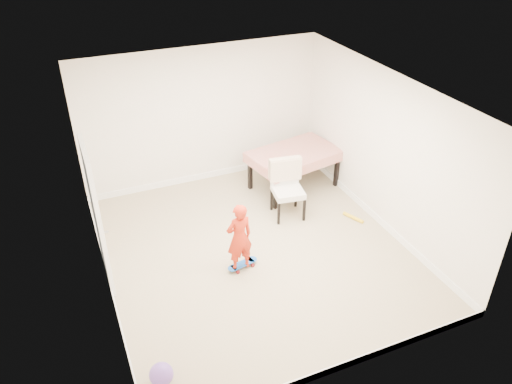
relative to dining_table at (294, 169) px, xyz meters
name	(u,v)px	position (x,y,z in m)	size (l,w,h in m)	color
ground	(255,251)	(-1.43, -1.52, -0.38)	(5.00, 5.00, 0.00)	tan
ceiling	(255,95)	(-1.43, -1.52, 2.20)	(4.50, 5.00, 0.04)	white
wall_back	(202,117)	(-1.43, 0.96, 0.92)	(4.50, 0.04, 2.60)	silver
wall_front	(347,289)	(-1.43, -4.00, 0.92)	(4.50, 0.04, 2.60)	silver
wall_left	(96,213)	(-3.66, -1.52, 0.92)	(0.04, 5.00, 2.60)	silver
wall_right	(384,152)	(0.80, -1.52, 0.92)	(0.04, 5.00, 2.60)	silver
door	(97,219)	(-3.65, -1.22, 0.65)	(0.10, 0.94, 2.11)	white
baseboard_back	(206,175)	(-1.43, 0.97, -0.32)	(4.50, 0.02, 0.12)	white
baseboard_front	(337,368)	(-1.43, -4.01, -0.32)	(4.50, 0.02, 0.12)	white
baseboard_left	(110,286)	(-3.67, -1.52, -0.32)	(0.02, 5.00, 0.12)	white
baseboard_right	(375,216)	(0.81, -1.52, -0.32)	(0.02, 5.00, 0.12)	white
dining_table	(294,169)	(0.00, 0.00, 0.00)	(1.61, 1.01, 0.75)	#A90919
dining_chair	(288,190)	(-0.52, -0.82, 0.13)	(0.55, 0.63, 1.01)	white
skateboard	(243,265)	(-1.76, -1.82, -0.34)	(0.50, 0.18, 0.08)	blue
child	(239,239)	(-1.81, -1.84, 0.18)	(0.41, 0.27, 1.11)	red
balloon	(161,374)	(-3.38, -3.36, -0.24)	(0.28, 0.28, 0.28)	#734CB8
foam_toy	(353,218)	(0.47, -1.38, -0.35)	(0.06, 0.06, 0.40)	yellow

